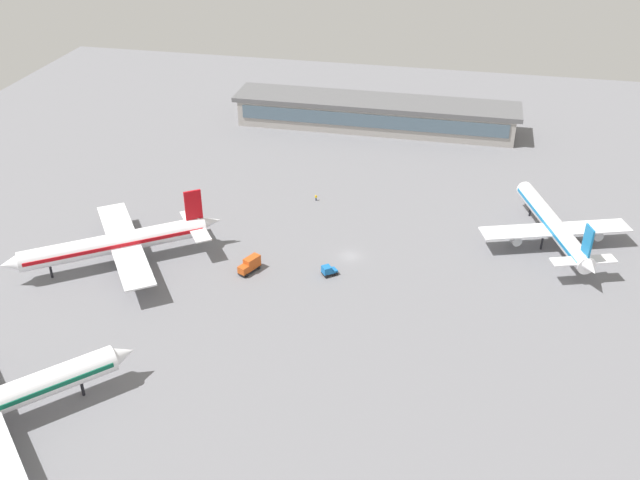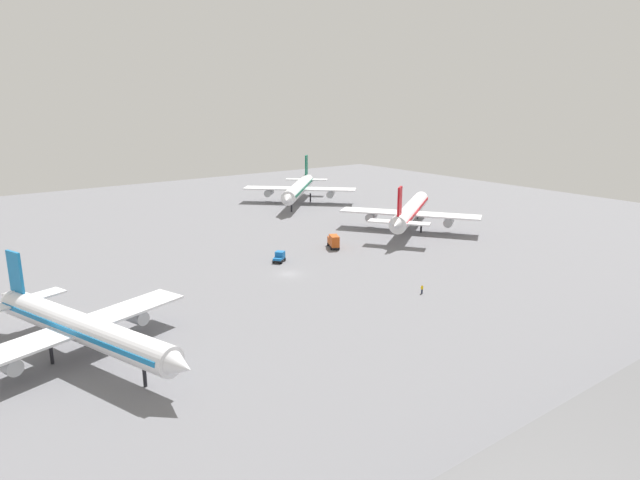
{
  "view_description": "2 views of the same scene",
  "coord_description": "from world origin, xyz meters",
  "px_view_note": "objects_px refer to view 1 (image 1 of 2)",
  "views": [
    {
      "loc": [
        -22.17,
        135.71,
        86.03
      ],
      "look_at": [
        6.04,
        4.45,
        6.07
      ],
      "focal_mm": 40.13,
      "sensor_mm": 36.0,
      "label": 1
    },
    {
      "loc": [
        -60.81,
        -92.49,
        35.46
      ],
      "look_at": [
        16.6,
        11.37,
        2.46
      ],
      "focal_mm": 31.22,
      "sensor_mm": 36.0,
      "label": 2
    }
  ],
  "objects_px": {
    "baggage_tug": "(328,271)",
    "catering_truck": "(250,265)",
    "airplane_taxiing": "(553,225)",
    "ground_crew_worker": "(316,198)",
    "airplane_at_gate": "(117,243)"
  },
  "relations": [
    {
      "from": "baggage_tug",
      "to": "catering_truck",
      "type": "distance_m",
      "value": 17.15
    },
    {
      "from": "airplane_taxiing",
      "to": "ground_crew_worker",
      "type": "bearing_deg",
      "value": 62.04
    },
    {
      "from": "airplane_at_gate",
      "to": "airplane_taxiing",
      "type": "xyz_separation_m",
      "value": [
        -94.31,
        -29.23,
        -0.49
      ]
    },
    {
      "from": "airplane_taxiing",
      "to": "ground_crew_worker",
      "type": "xyz_separation_m",
      "value": [
        58.13,
        -9.38,
        -3.96
      ]
    },
    {
      "from": "airplane_taxiing",
      "to": "catering_truck",
      "type": "xyz_separation_m",
      "value": [
        65.03,
        26.32,
        -3.11
      ]
    },
    {
      "from": "airplane_taxiing",
      "to": "catering_truck",
      "type": "distance_m",
      "value": 70.23
    },
    {
      "from": "airplane_taxiing",
      "to": "ground_crew_worker",
      "type": "relative_size",
      "value": 25.25
    },
    {
      "from": "ground_crew_worker",
      "to": "airplane_taxiing",
      "type": "bearing_deg",
      "value": 85.97
    },
    {
      "from": "catering_truck",
      "to": "ground_crew_worker",
      "type": "bearing_deg",
      "value": -165.08
    },
    {
      "from": "airplane_at_gate",
      "to": "baggage_tug",
      "type": "relative_size",
      "value": 11.01
    },
    {
      "from": "baggage_tug",
      "to": "airplane_at_gate",
      "type": "bearing_deg",
      "value": -32.1
    },
    {
      "from": "airplane_taxiing",
      "to": "ground_crew_worker",
      "type": "distance_m",
      "value": 59.02
    },
    {
      "from": "catering_truck",
      "to": "ground_crew_worker",
      "type": "relative_size",
      "value": 3.51
    },
    {
      "from": "baggage_tug",
      "to": "catering_truck",
      "type": "height_order",
      "value": "catering_truck"
    },
    {
      "from": "airplane_at_gate",
      "to": "catering_truck",
      "type": "bearing_deg",
      "value": 150.53
    }
  ]
}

